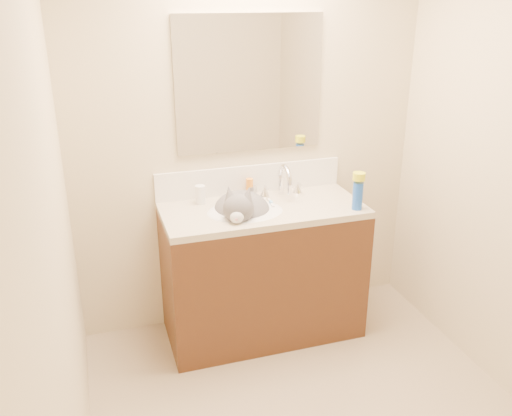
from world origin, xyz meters
TOP-DOWN VIEW (x-y plane):
  - room_shell at (0.00, 0.00)m, footprint 2.24×2.54m
  - vanity_cabinet at (0.00, 0.97)m, footprint 1.20×0.55m
  - counter_slab at (0.00, 0.97)m, footprint 1.20×0.55m
  - basin at (-0.12, 0.94)m, footprint 0.45×0.36m
  - faucet at (0.18, 1.11)m, footprint 0.28×0.20m
  - cat at (-0.13, 0.98)m, footprint 0.46×0.51m
  - backsplash at (0.00, 1.24)m, footprint 1.20×0.02m
  - mirror at (0.00, 1.24)m, footprint 0.90×0.02m
  - pill_bottle at (-0.34, 1.15)m, footprint 0.08×0.08m
  - pill_label at (-0.34, 1.15)m, footprint 0.07×0.07m
  - silver_jar at (-0.00, 1.18)m, footprint 0.05×0.05m
  - amber_bottle at (-0.02, 1.19)m, footprint 0.05×0.05m
  - toothbrush at (0.06, 1.02)m, footprint 0.03×0.13m
  - toothbrush_head at (0.06, 1.02)m, footprint 0.02×0.03m
  - spray_can at (0.52, 0.78)m, footprint 0.07×0.07m
  - spray_cap at (0.52, 0.78)m, footprint 0.09×0.09m

SIDE VIEW (x-z plane):
  - vanity_cabinet at x=0.00m, z-range 0.00..0.82m
  - basin at x=-0.12m, z-range 0.72..0.86m
  - counter_slab at x=0.00m, z-range 0.82..0.86m
  - cat at x=-0.13m, z-range 0.67..1.02m
  - toothbrush at x=0.06m, z-range 0.86..0.87m
  - toothbrush_head at x=0.06m, z-range 0.86..0.88m
  - silver_jar at x=0.00m, z-range 0.86..0.92m
  - pill_label at x=-0.34m, z-range 0.89..0.92m
  - amber_bottle at x=-0.02m, z-range 0.86..0.97m
  - pill_bottle at x=-0.34m, z-range 0.86..0.97m
  - spray_can at x=0.52m, z-range 0.86..1.02m
  - faucet at x=0.18m, z-range 0.84..1.05m
  - backsplash at x=0.00m, z-range 0.86..1.04m
  - spray_cap at x=0.52m, z-range 1.04..1.08m
  - room_shell at x=0.00m, z-range 0.23..2.75m
  - mirror at x=0.00m, z-range 1.14..1.94m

